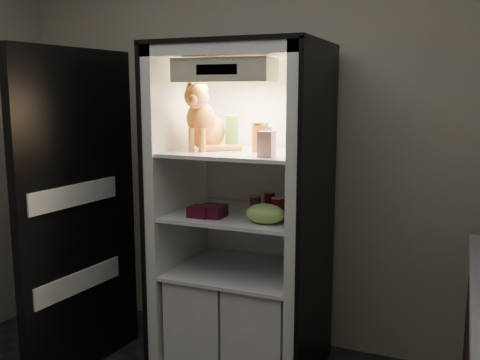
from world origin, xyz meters
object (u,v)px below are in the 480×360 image
object	(u,v)px
parmesan_shaker	(232,133)
soda_can_b	(282,206)
mayo_tub	(264,138)
cream_carton	(267,144)
soda_can_a	(270,202)
pepper_jar	(301,132)
tabby_cat	(204,123)
salsa_jar	(260,137)
refrigerator	(244,236)
condiment_jar	(256,203)
soda_can_c	(278,209)
grape_bag	(265,214)
berry_box_left	(200,211)
berry_box_right	(212,211)

from	to	relation	value
parmesan_shaker	soda_can_b	size ratio (longest dim) A/B	1.70
mayo_tub	cream_carton	xyz separation A→B (m)	(0.14, -0.35, 0.00)
parmesan_shaker	soda_can_a	world-z (taller)	parmesan_shaker
pepper_jar	tabby_cat	bearing A→B (deg)	-163.83
mayo_tub	salsa_jar	bearing A→B (deg)	-77.64
tabby_cat	parmesan_shaker	xyz separation A→B (m)	(0.13, 0.08, -0.05)
salsa_jar	cream_carton	bearing A→B (deg)	-60.72
parmesan_shaker	pepper_jar	distance (m)	0.39
refrigerator	pepper_jar	size ratio (longest dim) A/B	8.92
mayo_tub	parmesan_shaker	bearing A→B (deg)	-144.25
mayo_tub	salsa_jar	distance (m)	0.16
tabby_cat	salsa_jar	xyz separation A→B (m)	(0.32, 0.03, -0.07)
parmesan_shaker	cream_carton	distance (m)	0.38
mayo_tub	condiment_jar	xyz separation A→B (m)	(-0.02, -0.06, -0.37)
refrigerator	soda_can_c	distance (m)	0.36
pepper_jar	grape_bag	bearing A→B (deg)	-108.63
mayo_tub	soda_can_b	xyz separation A→B (m)	(0.16, -0.13, -0.36)
tabby_cat	soda_can_a	bearing A→B (deg)	13.68
soda_can_a	soda_can_b	world-z (taller)	soda_can_b
soda_can_c	soda_can_b	bearing A→B (deg)	95.37
berry_box_left	grape_bag	bearing A→B (deg)	-0.91
soda_can_b	parmesan_shaker	bearing A→B (deg)	176.19
soda_can_a	pepper_jar	bearing A→B (deg)	7.22
soda_can_a	mayo_tub	bearing A→B (deg)	134.87
grape_bag	salsa_jar	bearing A→B (deg)	119.19
tabby_cat	pepper_jar	size ratio (longest dim) A/B	1.88
soda_can_b	condiment_jar	xyz separation A→B (m)	(-0.18, 0.07, -0.01)
refrigerator	condiment_jar	xyz separation A→B (m)	(0.06, 0.03, 0.19)
mayo_tub	soda_can_c	world-z (taller)	mayo_tub
pepper_jar	grape_bag	distance (m)	0.51
soda_can_a	berry_box_left	bearing A→B (deg)	-138.77
cream_carton	soda_can_a	bearing A→B (deg)	106.34
refrigerator	pepper_jar	world-z (taller)	refrigerator
soda_can_b	grape_bag	distance (m)	0.20
berry_box_left	berry_box_right	size ratio (longest dim) A/B	0.87
parmesan_shaker	soda_can_a	xyz separation A→B (m)	(0.21, 0.05, -0.39)
salsa_jar	condiment_jar	distance (m)	0.40
mayo_tub	soda_can_a	size ratio (longest dim) A/B	1.12
soda_can_b	mayo_tub	bearing A→B (deg)	140.65
salsa_jar	berry_box_left	xyz separation A→B (m)	(-0.28, -0.17, -0.40)
berry_box_right	condiment_jar	bearing A→B (deg)	56.38
pepper_jar	soda_can_c	world-z (taller)	pepper_jar
refrigerator	pepper_jar	bearing A→B (deg)	9.86
parmesan_shaker	salsa_jar	xyz separation A→B (m)	(0.19, -0.04, -0.02)
soda_can_a	condiment_jar	world-z (taller)	soda_can_a
grape_bag	parmesan_shaker	bearing A→B (deg)	142.11
parmesan_shaker	berry_box_right	xyz separation A→B (m)	(-0.03, -0.20, -0.41)
parmesan_shaker	mayo_tub	bearing A→B (deg)	35.75
cream_carton	soda_can_c	world-z (taller)	cream_carton
berry_box_left	berry_box_right	distance (m)	0.06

